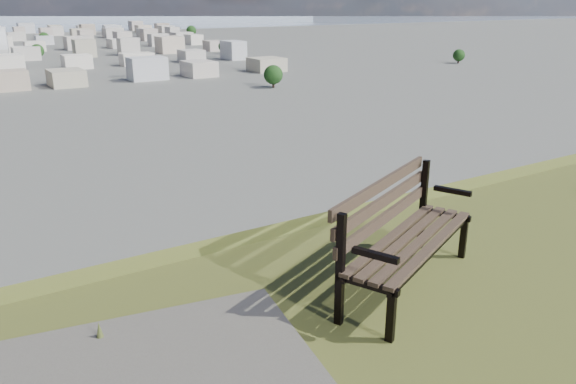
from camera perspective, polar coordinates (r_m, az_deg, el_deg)
park_bench at (r=4.91m, az=11.44°, el=-3.67°), size 1.86×1.26×0.94m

